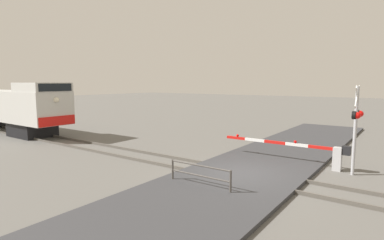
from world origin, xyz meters
TOP-DOWN VIEW (x-y plane):
  - ground_plane at (0.00, 0.00)m, footprint 160.00×160.00m
  - rail_track_left at (-0.72, 0.00)m, footprint 0.08×80.00m
  - rail_track_right at (0.72, 0.00)m, footprint 0.08×80.00m
  - road_surface at (0.00, 0.00)m, footprint 36.00×4.95m
  - locomotive at (0.00, 21.13)m, footprint 2.75×15.30m
  - crossing_signal at (3.05, -3.81)m, footprint 1.18×0.33m
  - crossing_gate at (3.35, -2.23)m, footprint 0.36×6.21m
  - guard_railing at (-2.32, 0.60)m, footprint 0.08×2.69m

SIDE VIEW (x-z plane):
  - ground_plane at x=0.00m, z-range 0.00..0.00m
  - rail_track_left at x=-0.72m, z-range 0.00..0.15m
  - rail_track_right at x=0.72m, z-range 0.00..0.15m
  - road_surface at x=0.00m, z-range 0.00..0.16m
  - guard_railing at x=-2.32m, z-range 0.15..1.10m
  - crossing_gate at x=3.35m, z-range 0.15..1.34m
  - locomotive at x=0.00m, z-range 0.05..4.04m
  - crossing_signal at x=3.05m, z-range 0.45..4.32m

